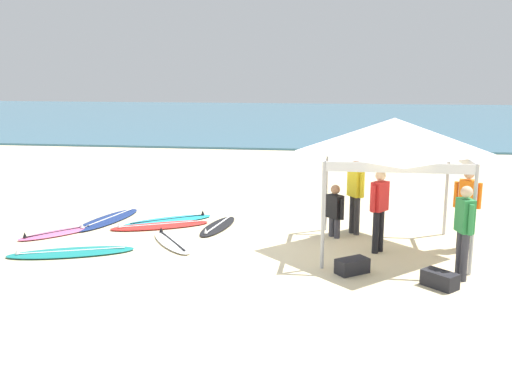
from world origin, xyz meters
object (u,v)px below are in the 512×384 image
Objects in this scene: canopy_tent at (394,136)px; surfboard_cyan at (169,220)px; surfboard_red at (160,225)px; gear_bag_by_pole at (440,279)px; surfboard_pink at (57,233)px; surfboard_black at (218,226)px; person_red at (379,205)px; surfboard_navy at (108,220)px; surfboard_white at (172,242)px; person_green at (464,226)px; person_orange at (467,203)px; gear_bag_near_tent at (352,266)px; surfboard_teal at (71,252)px; person_yellow at (355,192)px; person_black at (335,209)px.

canopy_tent is 5.93m from surfboard_cyan.
gear_bag_by_pole is (5.98, -3.15, 0.10)m from surfboard_red.
canopy_tent reaches higher than surfboard_pink.
person_red is at bearing -21.05° from surfboard_black.
surfboard_navy is 1.14× the size of surfboard_cyan.
surfboard_pink is 7.23m from person_red.
surfboard_pink is (-2.80, 0.32, 0.00)m from surfboard_white.
person_red reaches higher than surfboard_navy.
person_green reaches higher than surfboard_cyan.
person_orange reaches higher than gear_bag_by_pole.
gear_bag_near_tent is (-0.54, -1.37, -0.85)m from person_red.
surfboard_teal is 8.21m from person_orange.
surfboard_teal is 1.52× the size of person_red.
person_green is 3.29m from person_yellow.
surfboard_black is (0.72, 1.41, 0.00)m from surfboard_white.
surfboard_cyan is (2.20, 1.47, -0.00)m from surfboard_pink.
surfboard_white is 1.09× the size of person_yellow.
surfboard_black and surfboard_cyan have the same top height.
surfboard_black is at bearing 170.10° from person_orange.
canopy_tent is 1.13× the size of surfboard_navy.
surfboard_black is at bearing 150.75° from person_green.
surfboard_teal is 1.19× the size of surfboard_cyan.
person_yellow is at bearing 158.88° from person_orange.
gear_bag_by_pole is at bearing -19.40° from surfboard_white.
person_black is at bearing 133.56° from person_green.
surfboard_red is at bearing 175.92° from person_black.
person_red reaches higher than surfboard_pink.
surfboard_pink is at bearing 164.86° from gear_bag_by_pole.
surfboard_pink is (-0.67, -1.31, 0.00)m from surfboard_navy.
surfboard_cyan is 1.28× the size of person_orange.
surfboard_red is 1.39× the size of person_orange.
person_black is at bearing 6.00° from surfboard_pink.
canopy_tent reaches higher than surfboard_white.
person_orange is at bearing -8.11° from surfboard_navy.
surfboard_teal is 5.69m from gear_bag_near_tent.
person_yellow is (4.59, 0.05, 0.95)m from surfboard_red.
gear_bag_near_tent reaches higher than surfboard_black.
surfboard_black is 4.16m from gear_bag_near_tent.
person_red is at bearing -19.78° from surfboard_cyan.
canopy_tent is 2.12m from person_orange.
person_orange reaches higher than surfboard_teal.
person_black is 2.00× the size of gear_bag_near_tent.
gear_bag_by_pole reaches higher than surfboard_red.
surfboard_red is (2.12, 0.95, -0.00)m from surfboard_pink.
canopy_tent reaches higher than person_orange.
surfboard_black is (-3.89, 1.21, -2.35)m from canopy_tent.
person_orange is 2.77m from person_black.
surfboard_white is at bearing 160.60° from gear_bag_by_pole.
canopy_tent is 3.13m from gear_bag_by_pole.
gear_bag_near_tent is at bearing -19.62° from surfboard_white.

